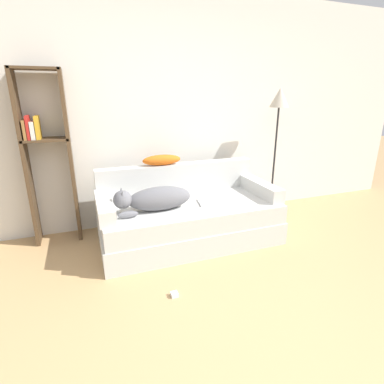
# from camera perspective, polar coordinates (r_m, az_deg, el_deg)

# --- Properties ---
(ground_plane) EXTENTS (20.00, 20.00, 0.00)m
(ground_plane) POSITION_cam_1_polar(r_m,az_deg,el_deg) (2.19, 16.56, -28.27)
(ground_plane) COLOR tan
(wall_back) EXTENTS (7.19, 0.06, 2.70)m
(wall_back) POSITION_cam_1_polar(r_m,az_deg,el_deg) (3.72, -4.61, 14.89)
(wall_back) COLOR silver
(wall_back) RESTS_ON ground_plane
(couch) EXTENTS (1.91, 0.95, 0.44)m
(couch) POSITION_cam_1_polar(r_m,az_deg,el_deg) (3.32, -0.57, -5.66)
(couch) COLOR silver
(couch) RESTS_ON ground_plane
(couch_backrest) EXTENTS (1.87, 0.15, 0.34)m
(couch_backrest) POSITION_cam_1_polar(r_m,az_deg,el_deg) (3.55, -2.80, 2.70)
(couch_backrest) COLOR silver
(couch_backrest) RESTS_ON couch
(couch_arm_left) EXTENTS (0.15, 0.76, 0.15)m
(couch_arm_left) POSITION_cam_1_polar(r_m,az_deg,el_deg) (3.04, -16.36, -2.64)
(couch_arm_left) COLOR silver
(couch_arm_left) RESTS_ON couch
(couch_arm_right) EXTENTS (0.15, 0.76, 0.15)m
(couch_arm_right) POSITION_cam_1_polar(r_m,az_deg,el_deg) (3.59, 12.80, 0.81)
(couch_arm_right) COLOR silver
(couch_arm_right) RESTS_ON couch
(dog) EXTENTS (0.78, 0.27, 0.26)m
(dog) POSITION_cam_1_polar(r_m,az_deg,el_deg) (3.01, -7.21, -1.29)
(dog) COLOR slate
(dog) RESTS_ON couch
(laptop) EXTENTS (0.36, 0.30, 0.02)m
(laptop) POSITION_cam_1_polar(r_m,az_deg,el_deg) (3.24, 4.12, -1.87)
(laptop) COLOR silver
(laptop) RESTS_ON couch
(throw_pillow) EXTENTS (0.44, 0.15, 0.12)m
(throw_pillow) POSITION_cam_1_polar(r_m,az_deg,el_deg) (3.45, -5.79, 6.10)
(throw_pillow) COLOR orange
(throw_pillow) RESTS_ON couch_backrest
(bookshelf) EXTENTS (0.46, 0.26, 1.80)m
(bookshelf) POSITION_cam_1_polar(r_m,az_deg,el_deg) (3.46, -26.04, 7.18)
(bookshelf) COLOR #4C3823
(bookshelf) RESTS_ON ground_plane
(floor_lamp) EXTENTS (0.26, 0.26, 1.63)m
(floor_lamp) POSITION_cam_1_polar(r_m,az_deg,el_deg) (3.99, 16.10, 13.97)
(floor_lamp) COLOR #232326
(floor_lamp) RESTS_ON ground_plane
(power_adapter) EXTENTS (0.06, 0.06, 0.03)m
(power_adapter) POSITION_cam_1_polar(r_m,az_deg,el_deg) (2.56, -3.37, -18.90)
(power_adapter) COLOR white
(power_adapter) RESTS_ON ground_plane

